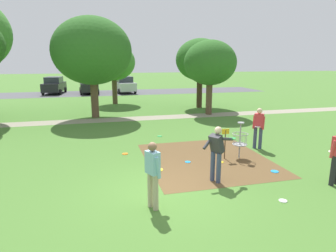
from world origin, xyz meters
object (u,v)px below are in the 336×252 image
(tree_far_left, at_px, (114,62))
(parked_car_leftmost, at_px, (54,85))
(player_waiting_left, at_px, (217,151))
(parked_car_center_right, at_px, (124,85))
(frisbee_far_left, at_px, (221,162))
(tree_near_right, at_px, (92,51))
(player_foreground_watching, at_px, (259,126))
(frisbee_mid_grass, at_px, (188,162))
(player_waiting_right, at_px, (153,172))
(tree_near_left, at_px, (200,60))
(disc_golf_basket, at_px, (238,139))
(frisbee_far_right, at_px, (160,136))
(parked_car_center_left, at_px, (89,85))
(tree_mid_center, at_px, (210,63))
(frisbee_scattered_a, at_px, (275,171))
(frisbee_near_basket, at_px, (221,145))
(frisbee_scattered_b, at_px, (125,154))
(frisbee_by_tee, at_px, (283,201))

(tree_far_left, relative_size, parked_car_leftmost, 1.14)
(player_waiting_left, relative_size, parked_car_center_right, 0.39)
(frisbee_far_left, bearing_deg, tree_near_right, 113.59)
(player_foreground_watching, xyz_separation_m, frisbee_mid_grass, (-3.33, -0.88, -0.96))
(player_waiting_right, relative_size, tree_near_left, 0.33)
(disc_golf_basket, relative_size, player_waiting_right, 0.81)
(frisbee_mid_grass, bearing_deg, frisbee_far_right, 92.91)
(frisbee_far_left, bearing_deg, parked_car_center_right, 92.37)
(frisbee_mid_grass, xyz_separation_m, parked_car_center_right, (0.15, 23.80, 0.91))
(frisbee_far_left, xyz_separation_m, parked_car_center_left, (-4.90, 24.34, 0.91))
(tree_near_left, xyz_separation_m, tree_mid_center, (-0.40, -2.93, -0.21))
(frisbee_mid_grass, height_order, tree_near_left, tree_near_left)
(frisbee_scattered_a, bearing_deg, tree_near_left, 80.39)
(disc_golf_basket, height_order, tree_mid_center, tree_mid_center)
(frisbee_far_left, height_order, frisbee_scattered_a, same)
(player_foreground_watching, height_order, frisbee_far_right, player_foreground_watching)
(parked_car_leftmost, bearing_deg, tree_mid_center, -53.62)
(disc_golf_basket, xyz_separation_m, tree_near_right, (-5.11, 9.62, 3.41))
(frisbee_near_basket, relative_size, tree_far_left, 0.04)
(frisbee_mid_grass, bearing_deg, frisbee_far_left, -14.98)
(frisbee_far_left, height_order, parked_car_center_left, parked_car_center_left)
(tree_near_right, bearing_deg, tree_near_left, 15.05)
(disc_golf_basket, bearing_deg, tree_far_left, 102.59)
(tree_near_right, xyz_separation_m, parked_car_center_left, (-0.59, 14.46, -3.24))
(tree_mid_center, relative_size, tree_far_left, 0.99)
(tree_near_left, distance_m, parked_car_leftmost, 18.11)
(parked_car_leftmost, bearing_deg, tree_far_left, -57.75)
(disc_golf_basket, relative_size, parked_car_center_left, 0.32)
(frisbee_near_basket, xyz_separation_m, frisbee_far_left, (-0.91, -1.94, 0.00))
(player_foreground_watching, xyz_separation_m, tree_far_left, (-4.82, 14.46, 2.48))
(disc_golf_basket, bearing_deg, frisbee_scattered_b, 159.09)
(frisbee_mid_grass, xyz_separation_m, tree_far_left, (-1.49, 15.34, 3.44))
(tree_mid_center, relative_size, parked_car_center_right, 1.12)
(tree_near_right, bearing_deg, parked_car_center_left, 92.32)
(player_foreground_watching, height_order, parked_car_center_left, parked_car_center_left)
(frisbee_far_left, bearing_deg, frisbee_mid_grass, 165.02)
(frisbee_far_right, distance_m, tree_mid_center, 7.55)
(frisbee_by_tee, relative_size, frisbee_far_left, 0.97)
(tree_far_left, bearing_deg, disc_golf_basket, -77.41)
(player_waiting_right, xyz_separation_m, tree_near_left, (6.62, 14.64, 2.67))
(frisbee_far_left, distance_m, parked_car_center_right, 24.15)
(frisbee_far_left, distance_m, frisbee_scattered_a, 1.86)
(frisbee_far_right, bearing_deg, tree_near_right, 117.25)
(frisbee_scattered_a, height_order, parked_car_leftmost, parked_car_leftmost)
(frisbee_scattered_a, xyz_separation_m, tree_mid_center, (1.85, 10.35, 3.42))
(player_waiting_left, distance_m, player_waiting_right, 2.43)
(frisbee_by_tee, relative_size, tree_near_right, 0.03)
(player_waiting_left, height_order, tree_mid_center, tree_mid_center)
(frisbee_scattered_a, distance_m, tree_near_left, 13.95)
(frisbee_by_tee, bearing_deg, player_waiting_left, 126.97)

